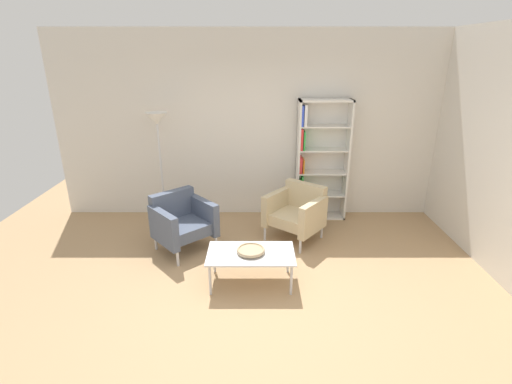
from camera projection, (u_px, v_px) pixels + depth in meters
name	position (u px, v px, depth m)	size (l,w,h in m)	color
ground_plane	(260.00, 299.00, 4.11)	(8.32, 8.32, 0.00)	tan
plaster_back_panel	(259.00, 127.00, 5.91)	(6.40, 0.12, 2.90)	silver
bookshelf_tall	(317.00, 161.00, 5.90)	(0.80, 0.30, 1.90)	silver
coffee_table_low	(250.00, 255.00, 4.29)	(1.00, 0.56, 0.40)	silver
decorative_bowl	(250.00, 250.00, 4.26)	(0.32, 0.32, 0.05)	tan
armchair_corner_red	(296.00, 211.00, 5.36)	(0.95, 0.94, 0.78)	#C6B289
armchair_by_bookshelf	(181.00, 221.00, 5.05)	(0.95, 0.95, 0.78)	#4C566B
floor_lamp_torchiere	(157.00, 133.00, 5.49)	(0.32, 0.32, 1.74)	silver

